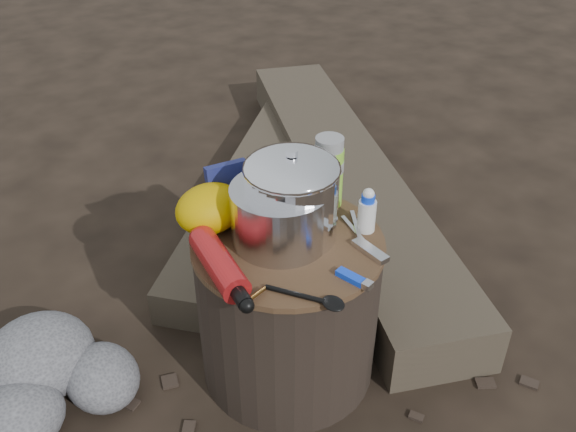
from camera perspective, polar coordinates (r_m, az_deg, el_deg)
ground at (r=1.72m, az=0.00°, el=-13.24°), size 60.00×60.00×0.00m
stump at (r=1.57m, az=0.00°, el=-8.27°), size 0.44×0.44×0.41m
log_main at (r=2.32m, az=5.04°, el=3.45°), size 1.04×1.79×0.15m
log_small at (r=2.29m, az=-2.85°, el=2.44°), size 1.21×1.06×0.11m
foil_windscreen at (r=1.41m, az=-0.70°, el=0.17°), size 0.23×0.23×0.14m
camping_pot at (r=1.41m, az=0.33°, el=1.82°), size 0.21×0.21×0.21m
fuel_bottle at (r=1.34m, az=-6.24°, el=-4.36°), size 0.11×0.27×0.06m
thermos at (r=1.53m, az=3.68°, el=4.01°), size 0.07×0.07×0.18m
travel_mug at (r=1.55m, az=-0.00°, el=3.38°), size 0.08×0.08×0.12m
stuff_sack at (r=1.46m, az=-7.11°, el=0.67°), size 0.16×0.13×0.11m
food_pouch at (r=1.51m, az=-5.43°, el=2.46°), size 0.11×0.04×0.13m
lighter at (r=1.34m, az=5.71°, el=-5.50°), size 0.04×0.09×0.02m
multitool at (r=1.42m, az=7.45°, el=-3.14°), size 0.03×0.10×0.01m
pot_grabber at (r=1.48m, az=6.04°, el=-1.24°), size 0.08×0.13×0.01m
spork at (r=1.29m, az=0.88°, el=-7.10°), size 0.12×0.16×0.01m
squeeze_bottle at (r=1.46m, az=7.17°, el=0.35°), size 0.04×0.04×0.10m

